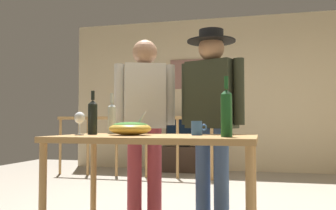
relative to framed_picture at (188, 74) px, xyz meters
The scene contains 15 objects.
back_wall 0.67m from the framed_picture, ahead, with size 5.62×0.10×2.81m, color beige.
framed_picture is the anchor object (origin of this frame).
stair_railing 1.62m from the framed_picture, 105.01° to the right, with size 2.64×0.10×1.02m.
tv_console 1.58m from the framed_picture, 94.02° to the right, with size 0.90×0.40×0.45m, color #38281E.
flat_screen_tv 1.09m from the framed_picture, 93.62° to the right, with size 0.65×0.12×0.50m.
serving_table 4.46m from the framed_picture, 82.11° to the right, with size 1.39×0.83×0.78m.
salad_bowl 4.41m from the framed_picture, 84.65° to the right, with size 0.30×0.30×0.17m.
wine_glass 4.42m from the framed_picture, 89.73° to the right, with size 0.08×0.08×0.17m.
wine_bottle_clear 4.09m from the framed_picture, 88.06° to the right, with size 0.06×0.06×0.33m.
wine_bottle_amber 4.30m from the framed_picture, 75.41° to the right, with size 0.06×0.06×0.32m.
wine_bottle_dark 4.27m from the framed_picture, 89.23° to the right, with size 0.07×0.07×0.34m.
wine_bottle_green 4.65m from the framed_picture, 76.05° to the right, with size 0.07×0.07×0.39m.
mug_blue 4.36m from the framed_picture, 78.26° to the right, with size 0.12×0.08×0.10m.
person_standing_left 3.70m from the framed_picture, 85.40° to the right, with size 0.52×0.34×1.63m.
person_standing_right 3.79m from the framed_picture, 75.97° to the right, with size 0.57×0.42×1.69m.
Camera 1 is at (0.77, -3.53, 0.88)m, focal length 39.95 mm.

